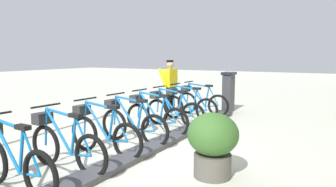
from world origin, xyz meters
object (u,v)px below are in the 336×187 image
at_px(bike_docked_7, 12,160).
at_px(bike_docked_6, 64,144).
at_px(bike_docked_0, 200,101).
at_px(bike_docked_2, 172,110).
at_px(bike_docked_1, 187,105).
at_px(bike_docked_5, 102,132).
at_px(worker_near_rack, 170,84).
at_px(bike_docked_4, 131,123).
at_px(planter_bush, 213,141).
at_px(bike_docked_3, 154,116).
at_px(payment_kiosk, 228,91).

bearing_deg(bike_docked_7, bike_docked_6, -90.00).
bearing_deg(bike_docked_0, bike_docked_2, 90.00).
xyz_separation_m(bike_docked_0, bike_docked_6, (-0.00, 5.27, -0.00)).
distance_m(bike_docked_0, bike_docked_1, 0.88).
relative_size(bike_docked_5, worker_near_rack, 1.04).
bearing_deg(bike_docked_2, bike_docked_4, 90.00).
height_order(bike_docked_0, bike_docked_1, same).
xyz_separation_m(bike_docked_5, planter_bush, (-2.13, -0.03, 0.11)).
bearing_deg(planter_bush, bike_docked_1, -58.54).
height_order(bike_docked_3, bike_docked_7, same).
bearing_deg(bike_docked_3, worker_near_rack, -68.77).
bearing_deg(bike_docked_3, payment_kiosk, -99.08).
xyz_separation_m(bike_docked_4, bike_docked_6, (0.00, 1.76, 0.00)).
bearing_deg(bike_docked_1, bike_docked_0, -90.00).
bearing_deg(bike_docked_4, bike_docked_1, -90.00).
bearing_deg(planter_bush, bike_docked_2, -50.71).
height_order(bike_docked_1, planter_bush, bike_docked_1).
relative_size(bike_docked_2, bike_docked_3, 1.00).
height_order(worker_near_rack, planter_bush, worker_near_rack).
xyz_separation_m(payment_kiosk, bike_docked_4, (0.57, 4.46, -0.24)).
relative_size(bike_docked_0, bike_docked_1, 1.00).
bearing_deg(bike_docked_4, planter_bush, 158.27).
height_order(payment_kiosk, bike_docked_3, payment_kiosk).
height_order(bike_docked_2, worker_near_rack, worker_near_rack).
distance_m(bike_docked_0, bike_docked_6, 5.27).
xyz_separation_m(bike_docked_3, planter_bush, (-2.13, 1.73, 0.11)).
bearing_deg(worker_near_rack, bike_docked_1, 141.19).
bearing_deg(bike_docked_6, payment_kiosk, -95.26).
xyz_separation_m(bike_docked_5, bike_docked_7, (0.00, 1.76, 0.00)).
relative_size(bike_docked_4, planter_bush, 1.77).
bearing_deg(bike_docked_5, payment_kiosk, -96.12).
bearing_deg(planter_bush, bike_docked_7, 39.94).
bearing_deg(bike_docked_4, bike_docked_5, 90.00).
bearing_deg(bike_docked_1, bike_docked_7, 90.00).
distance_m(bike_docked_0, bike_docked_3, 2.64).
relative_size(bike_docked_1, planter_bush, 1.77).
bearing_deg(bike_docked_4, bike_docked_3, -90.00).
bearing_deg(bike_docked_4, worker_near_rack, -73.87).
relative_size(bike_docked_0, planter_bush, 1.77).
distance_m(bike_docked_0, bike_docked_5, 4.39).
distance_m(bike_docked_3, bike_docked_6, 2.64).
bearing_deg(planter_bush, bike_docked_3, -39.02).
xyz_separation_m(bike_docked_2, bike_docked_7, (0.00, 4.39, 0.00)).
height_order(payment_kiosk, bike_docked_1, payment_kiosk).
bearing_deg(bike_docked_3, planter_bush, 140.98).
bearing_deg(bike_docked_7, bike_docked_3, -90.00).
xyz_separation_m(bike_docked_7, worker_near_rack, (0.99, -6.07, 0.48)).
distance_m(bike_docked_3, bike_docked_5, 1.76).
relative_size(bike_docked_6, worker_near_rack, 1.04).
xyz_separation_m(bike_docked_0, bike_docked_5, (-0.00, 4.39, -0.00)).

